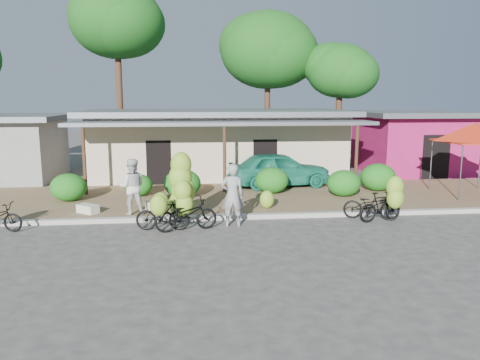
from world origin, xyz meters
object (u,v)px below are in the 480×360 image
Objects in this scene: red_canopy at (474,132)px; tree_center_right at (264,49)px; bike_far_right at (371,205)px; bike_center at (183,199)px; vendor at (232,195)px; teal_van at (279,169)px; sack_far at (88,209)px; tree_far_center at (113,20)px; tree_near_right at (337,69)px; bystander at (132,186)px; bike_right at (385,202)px; sack_near at (159,205)px; bike_left at (162,213)px.

tree_center_right is at bearing 118.26° from red_canopy.
bike_center is at bearing 115.60° from bike_far_right.
bike_center is 1.51m from vendor.
red_canopy is 0.79× the size of teal_van.
bike_far_right is (6.11, 0.42, -0.45)m from bike_center.
sack_far is 0.38× the size of vendor.
tree_far_center is 4.52× the size of bike_center.
tree_near_right reaches higher than bystander.
bike_right is at bearing 179.36° from vendor.
tree_far_center reaches higher than bike_center.
tree_near_right is at bearing 49.33° from sack_near.
bike_far_right is (10.16, -14.63, -7.98)m from tree_far_center.
bike_center is 6.39m from bike_right.
red_canopy is 7.94m from teal_van.
tree_near_right reaches higher than red_canopy.
tree_center_right is 5.51× the size of bike_right.
sack_near is (-7.28, 2.11, -0.40)m from bike_right.
tree_far_center is 17.30m from bike_center.
teal_van is at bearing -31.65° from bike_left.
bike_center is 0.52× the size of teal_van.
bike_far_right is 5.88m from teal_van.
bystander is (-8.09, 1.56, 0.38)m from bike_right.
red_canopy is 1.88× the size of bystander.
tree_near_right is at bearing -26.57° from tree_center_right.
teal_van is (4.10, 5.93, -0.05)m from bike_center.
sack_far is (0.81, -13.21, -8.19)m from tree_far_center.
tree_near_right is at bearing -6.58° from tree_far_center.
bike_right is 0.38× the size of teal_van.
bystander is at bearing 34.99° from bike_center.
tree_center_right is 2.07× the size of teal_van.
teal_van is at bearing -47.90° from bike_center.
bystander reaches higher than bike_right.
bike_center is at bearing -74.94° from tree_far_center.
bike_right is 0.56m from bike_far_right.
tree_near_right reaches higher than bike_left.
teal_van is at bearing 37.61° from sack_near.
red_canopy is 6.45m from bike_right.
vendor is at bearing -69.63° from tree_far_center.
bystander reaches higher than teal_van.
tree_center_right is at bearing 66.53° from sack_near.
red_canopy is 2.11× the size of bike_left.
red_canopy reaches higher than bike_right.
bike_far_right reaches higher than sack_near.
bystander is at bearing -23.21° from vendor.
bike_left is at bearing -124.83° from tree_near_right.
sack_far is at bearing -86.49° from tree_far_center.
bike_far_right is (-5.34, -3.05, -2.14)m from red_canopy.
bystander is at bearing -171.63° from red_canopy.
bike_far_right is at bearing -78.48° from bike_left.
tree_near_right is 10.81m from red_canopy.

